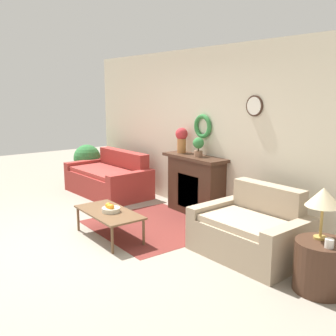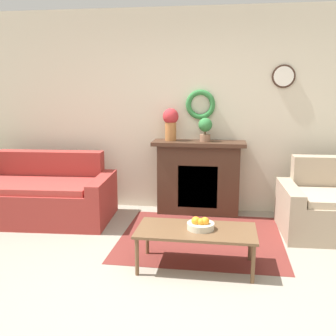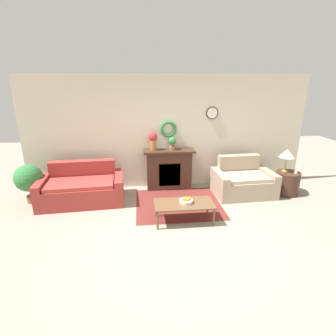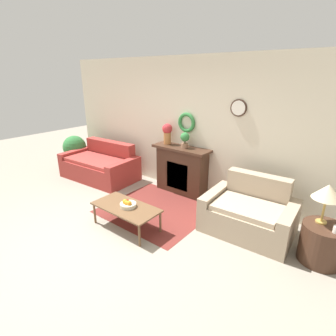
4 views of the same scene
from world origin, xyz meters
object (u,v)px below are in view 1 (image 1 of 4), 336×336
at_px(side_table_by_loveseat, 321,266).
at_px(table_lamp, 323,198).
at_px(fireplace, 195,185).
at_px(fruit_bowl, 111,209).
at_px(loveseat_right, 251,232).
at_px(mug, 329,243).
at_px(potted_plant_floor_by_couch, 87,159).
at_px(vase_on_mantel_left, 182,138).
at_px(coffee_table, 109,214).
at_px(couch_left, 109,179).
at_px(potted_plant_on_mantel, 198,145).

height_order(side_table_by_loveseat, table_lamp, table_lamp).
xyz_separation_m(fireplace, fruit_bowl, (0.14, -1.65, -0.07)).
relative_size(loveseat_right, mug, 15.21).
height_order(table_lamp, potted_plant_floor_by_couch, table_lamp).
xyz_separation_m(mug, vase_on_mantel_left, (-3.22, 0.74, 0.65)).
relative_size(fruit_bowl, vase_on_mantel_left, 0.60).
distance_m(mug, vase_on_mantel_left, 3.37).
distance_m(table_lamp, potted_plant_floor_by_couch, 5.75).
distance_m(fireplace, table_lamp, 2.75).
height_order(loveseat_right, fruit_bowl, loveseat_right).
bearing_deg(side_table_by_loveseat, potted_plant_floor_by_couch, 178.46).
bearing_deg(vase_on_mantel_left, potted_plant_floor_by_couch, -169.85).
bearing_deg(table_lamp, coffee_table, -156.96).
height_order(fruit_bowl, mug, mug).
relative_size(table_lamp, potted_plant_floor_by_couch, 0.63).
xyz_separation_m(fruit_bowl, side_table_by_loveseat, (2.58, 1.02, -0.16)).
xyz_separation_m(loveseat_right, mug, (1.16, -0.20, 0.28)).
xyz_separation_m(fireplace, mug, (2.84, -0.73, 0.08)).
bearing_deg(fruit_bowl, loveseat_right, 36.17).
bearing_deg(table_lamp, fireplace, 167.64).
xyz_separation_m(loveseat_right, fruit_bowl, (-1.54, -1.13, 0.13)).
bearing_deg(loveseat_right, fruit_bowl, -146.37).
bearing_deg(mug, potted_plant_floor_by_couch, 177.56).
relative_size(coffee_table, side_table_by_loveseat, 2.03).
bearing_deg(potted_plant_floor_by_couch, fireplace, 8.82).
distance_m(mug, potted_plant_floor_by_couch, 5.93).
bearing_deg(vase_on_mantel_left, fireplace, -0.86).
relative_size(table_lamp, vase_on_mantel_left, 1.27).
bearing_deg(table_lamp, vase_on_mantel_left, 169.05).
distance_m(couch_left, loveseat_right, 3.66).
relative_size(couch_left, mug, 20.33).
height_order(coffee_table, potted_plant_on_mantel, potted_plant_on_mantel).
bearing_deg(fireplace, potted_plant_on_mantel, -10.48).
distance_m(fireplace, potted_plant_floor_by_couch, 3.12).
bearing_deg(potted_plant_on_mantel, mug, -14.54).
relative_size(side_table_by_loveseat, mug, 6.05).
bearing_deg(coffee_table, mug, 18.81).
bearing_deg(side_table_by_loveseat, coffee_table, -158.53).
bearing_deg(fruit_bowl, couch_left, 152.19).
xyz_separation_m(loveseat_right, side_table_by_loveseat, (1.04, -0.11, -0.03)).
relative_size(fruit_bowl, mug, 2.82).
bearing_deg(side_table_by_loveseat, fireplace, 166.84).
height_order(loveseat_right, vase_on_mantel_left, vase_on_mantel_left).
height_order(table_lamp, potted_plant_on_mantel, potted_plant_on_mantel).
xyz_separation_m(fireplace, couch_left, (-1.98, -0.54, -0.20)).
xyz_separation_m(side_table_by_loveseat, table_lamp, (-0.07, 0.05, 0.70)).
height_order(side_table_by_loveseat, potted_plant_floor_by_couch, potted_plant_floor_by_couch).
distance_m(table_lamp, potted_plant_on_mantel, 2.64).
xyz_separation_m(mug, potted_plant_on_mantel, (-2.76, 0.72, 0.58)).
relative_size(fruit_bowl, potted_plant_floor_by_couch, 0.30).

